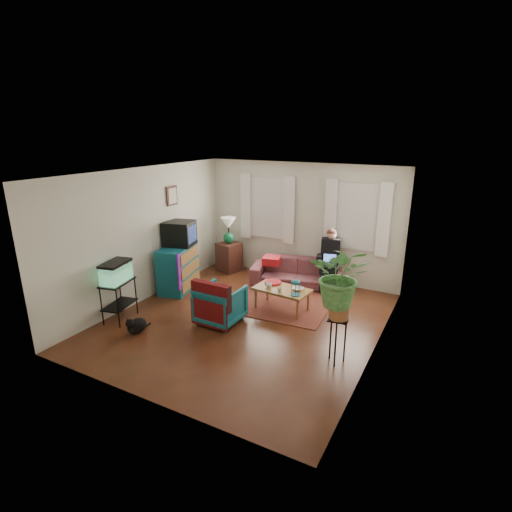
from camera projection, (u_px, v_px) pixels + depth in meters
The scene contains 31 objects.
floor at pixel (245, 320), 7.14m from camera, with size 4.50×5.00×0.01m, color #4F2B14.
ceiling at pixel (244, 173), 6.35m from camera, with size 4.50×5.00×0.01m, color white.
wall_back at pixel (301, 222), 8.85m from camera, with size 4.50×0.01×2.60m, color silver.
wall_front at pixel (138, 306), 4.65m from camera, with size 4.50×0.01×2.60m, color silver.
wall_left at pixel (145, 235), 7.76m from camera, with size 0.01×5.00×2.60m, color silver.
wall_right at pixel (380, 273), 5.73m from camera, with size 0.01×5.00×2.60m, color silver.
window_left at pixel (268, 208), 9.12m from camera, with size 1.08×0.04×1.38m, color white.
window_right at pixel (357, 217), 8.19m from camera, with size 1.08×0.04×1.38m, color white.
curtains_left at pixel (267, 208), 9.05m from camera, with size 1.36×0.06×1.50m, color white.
curtains_right at pixel (356, 218), 8.12m from camera, with size 1.36×0.06×1.50m, color white.
picture_frame at pixel (172, 196), 8.26m from camera, with size 0.04×0.32×0.40m, color #3D2616.
area_rug at pixel (278, 303), 7.85m from camera, with size 2.00×1.60×0.01m, color brown.
sofa at pixel (297, 268), 8.70m from camera, with size 1.94×0.77×0.76m, color brown.
seated_person at pixel (330, 262), 8.47m from camera, with size 0.49×0.60×1.16m, color black, non-canonical shape.
side_table at pixel (229, 257), 9.56m from camera, with size 0.47×0.47×0.69m, color #3F2817.
table_lamp at pixel (229, 231), 9.36m from camera, with size 0.35×0.35×0.63m, color white, non-canonical shape.
dresser at pixel (178, 268), 8.43m from camera, with size 0.53×1.05×0.95m, color #105E64.
crt_tv at pixel (179, 233), 8.30m from camera, with size 0.58×0.53×0.51m, color black.
aquarium_stand at pixel (119, 301), 7.08m from camera, with size 0.36×0.64×0.72m, color black.
aquarium at pixel (116, 272), 6.92m from camera, with size 0.32×0.59×0.38m, color #7FD899.
black_cat at pixel (137, 324), 6.66m from camera, with size 0.25×0.38×0.32m, color black.
armchair at pixel (220, 302), 7.00m from camera, with size 0.72×0.67×0.74m, color #115066.
serape_throw at pixel (211, 300), 6.71m from camera, with size 0.74×0.17×0.61m, color #9E0A0A.
coffee_table at pixel (282, 299), 7.52m from camera, with size 1.03×0.56×0.43m, color brown.
cup_a at pixel (269, 285), 7.49m from camera, with size 0.12×0.12×0.09m, color white.
cup_b at pixel (280, 290), 7.28m from camera, with size 0.09×0.09×0.09m, color beige.
bowl at pixel (298, 289), 7.38m from camera, with size 0.20×0.20×0.05m, color white.
snack_tray at pixel (273, 282), 7.71m from camera, with size 0.32×0.32×0.04m, color #B21414.
birdcage at pixel (295, 287), 7.11m from camera, with size 0.17×0.17×0.30m, color #115B6B, non-canonical shape.
plant_stand at pixel (337, 340), 5.76m from camera, with size 0.30×0.30×0.72m, color black.
potted_plant at pixel (341, 286), 5.50m from camera, with size 0.82×0.71×0.91m, color #599947.
Camera 1 is at (3.22, -5.60, 3.27)m, focal length 28.00 mm.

